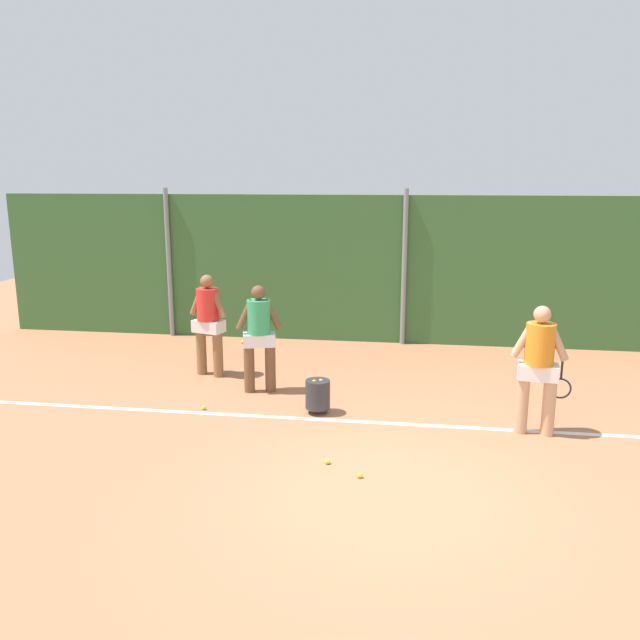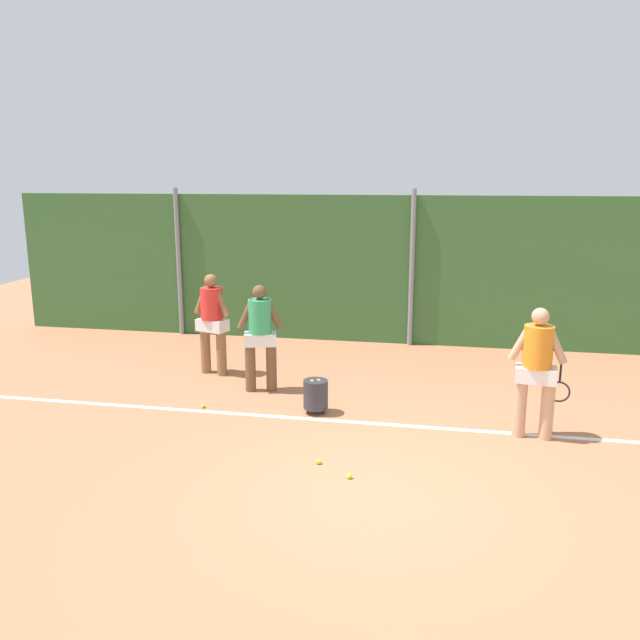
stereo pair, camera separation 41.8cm
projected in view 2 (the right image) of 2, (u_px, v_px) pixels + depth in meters
ground_plane at (391, 427)px, 8.87m from camera, size 26.51×26.51×0.00m
hedge_fence_backdrop at (412, 271)px, 13.03m from camera, size 17.23×0.25×3.02m
fence_post_left at (179, 262)px, 13.76m from camera, size 0.10×0.10×3.16m
fence_post_center at (412, 269)px, 12.84m from camera, size 0.10×0.10×3.16m
court_baseline_paint at (392, 425)px, 8.93m from camera, size 12.59×0.10×0.01m
player_foreground_near at (537, 366)px, 8.30m from camera, size 0.81×0.38×1.76m
player_midcourt at (260, 332)px, 10.17m from camera, size 0.71×0.42×1.73m
player_backcourt_far at (212, 318)px, 11.05m from camera, size 0.72×0.44×1.77m
ball_hopper at (316, 394)px, 9.33m from camera, size 0.36×0.36×0.51m
tennis_ball_0 at (203, 406)px, 9.59m from camera, size 0.07×0.07×0.07m
tennis_ball_1 at (349, 476)px, 7.34m from camera, size 0.07×0.07×0.07m
tennis_ball_2 at (319, 461)px, 7.71m from camera, size 0.07×0.07×0.07m
tennis_ball_3 at (208, 341)px, 13.38m from camera, size 0.07×0.07×0.07m
tennis_ball_4 at (250, 341)px, 13.34m from camera, size 0.07×0.07×0.07m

